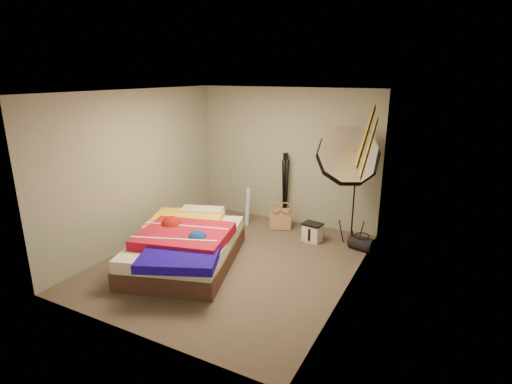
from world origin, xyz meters
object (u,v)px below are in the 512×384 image
Objects in this scene: tote_bag at (280,219)px; camera_case at (312,233)px; photo_umbrella at (348,157)px; bed at (186,245)px; wrapping_roll at (248,207)px; duffel_bag at (361,243)px; camera_tripod at (285,183)px.

camera_case is at bearing -42.42° from tote_bag.
bed is at bearing -138.46° from photo_umbrella.
wrapping_roll is 1.36m from camera_case.
tote_bag is 0.16× the size of bed.
wrapping_roll is 2.16m from photo_umbrella.
tote_bag is 1.55m from duffel_bag.
wrapping_roll is at bearing -143.43° from camera_tripod.
camera_case is 0.13× the size of bed.
duffel_bag is at bearing -31.48° from tote_bag.
camera_case is at bearing -7.06° from wrapping_roll.
bed is (-1.39, -1.65, 0.14)m from camera_case.
camera_tripod reaches higher than camera_case.
camera_tripod is (-0.77, 0.58, 0.62)m from camera_case.
duffel_bag is at bearing -19.59° from camera_tripod.
camera_case is 0.83m from duffel_bag.
camera_tripod is at bearing 36.57° from wrapping_roll.
camera_tripod is (-1.27, 0.56, -0.72)m from photo_umbrella.
camera_tripod is at bearing 151.79° from camera_case.
photo_umbrella is (1.84, -0.14, 1.14)m from wrapping_roll.
tote_bag is 0.55× the size of wrapping_roll.
wrapping_roll reaches higher than camera_case.
camera_case is 1.15m from camera_tripod.
tote_bag reaches higher than camera_case.
camera_tripod reaches higher than duffel_bag.
tote_bag is 0.29× the size of camera_tripod.
tote_bag is at bearing -175.10° from duffel_bag.
wrapping_roll is 1.82m from bed.
tote_bag is at bearing 7.83° from wrapping_roll.
photo_umbrella is (1.89, 1.68, 1.20)m from bed.
tote_bag reaches higher than duffel_bag.
camera_case is 0.22× the size of camera_tripod.
photo_umbrella is at bearing -23.56° from camera_tripod.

